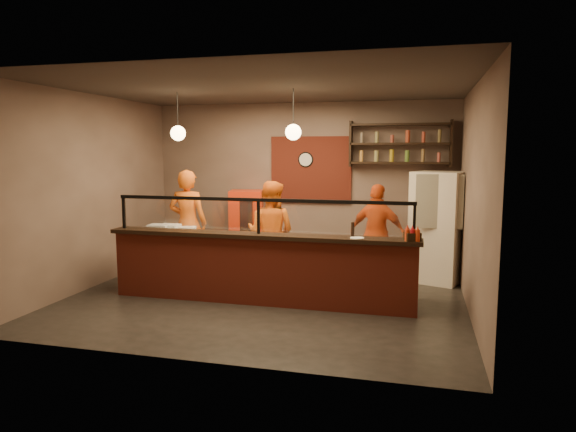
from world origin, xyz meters
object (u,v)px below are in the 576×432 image
(cook_mid, at_px, (271,233))
(fridge, at_px, (438,227))
(cook_right, at_px, (377,233))
(pepper_mill, at_px, (353,230))
(wall_clock, at_px, (306,160))
(pizza_dough, at_px, (307,241))
(cook_left, at_px, (188,223))
(red_cooler, at_px, (247,228))
(condiment_caddy, at_px, (412,237))

(cook_mid, relative_size, fridge, 0.92)
(cook_right, relative_size, pepper_mill, 7.91)
(wall_clock, bearing_deg, pizza_dough, -76.93)
(pizza_dough, bearing_deg, cook_right, 54.10)
(cook_mid, distance_m, pizza_dough, 1.05)
(cook_left, distance_m, red_cooler, 1.35)
(cook_right, xyz_separation_m, red_cooler, (-2.62, 0.68, -0.11))
(cook_right, xyz_separation_m, condiment_caddy, (0.61, -1.83, 0.26))
(cook_left, relative_size, cook_right, 1.14)
(fridge, relative_size, red_cooler, 1.28)
(cook_left, relative_size, pizza_dough, 3.63)
(cook_left, distance_m, pizza_dough, 2.57)
(cook_mid, distance_m, fridge, 2.90)
(cook_right, height_order, condiment_caddy, cook_right)
(cook_right, bearing_deg, wall_clock, -17.92)
(cook_mid, xyz_separation_m, fridge, (2.75, 0.90, 0.07))
(red_cooler, bearing_deg, wall_clock, 2.25)
(pizza_dough, bearing_deg, cook_mid, 138.49)
(red_cooler, height_order, condiment_caddy, red_cooler)
(wall_clock, xyz_separation_m, cook_left, (-1.87, -1.41, -1.13))
(cook_left, bearing_deg, pizza_dough, 156.81)
(pizza_dough, bearing_deg, cook_left, 159.47)
(cook_left, relative_size, cook_mid, 1.09)
(cook_left, height_order, pizza_dough, cook_left)
(cook_mid, bearing_deg, wall_clock, -91.92)
(condiment_caddy, bearing_deg, pizza_dough, 162.18)
(wall_clock, relative_size, pizza_dough, 0.56)
(condiment_caddy, xyz_separation_m, pepper_mill, (-0.82, 0.08, 0.05))
(wall_clock, bearing_deg, pepper_mill, -64.92)
(cook_right, height_order, pepper_mill, cook_right)
(fridge, bearing_deg, pizza_dough, -121.30)
(condiment_caddy, bearing_deg, wall_clock, 126.73)
(pizza_dough, bearing_deg, wall_clock, 103.07)
(wall_clock, bearing_deg, fridge, -15.90)
(pizza_dough, bearing_deg, pepper_mill, -29.68)
(cook_right, relative_size, condiment_caddy, 8.40)
(cook_left, relative_size, condiment_caddy, 9.54)
(cook_left, xyz_separation_m, cook_right, (3.37, 0.42, -0.12))
(cook_left, xyz_separation_m, pizza_dough, (2.41, -0.90, -0.06))
(pizza_dough, relative_size, condiment_caddy, 2.63)
(wall_clock, relative_size, red_cooler, 0.20)
(pepper_mill, bearing_deg, fridge, 58.93)
(condiment_caddy, bearing_deg, pepper_mill, 174.53)
(cook_mid, xyz_separation_m, red_cooler, (-0.88, 1.30, -0.14))
(wall_clock, xyz_separation_m, pizza_dough, (0.54, -2.31, -1.19))
(fridge, distance_m, pepper_mill, 2.37)
(pepper_mill, bearing_deg, cook_mid, 143.79)
(wall_clock, distance_m, fridge, 2.84)
(cook_left, distance_m, cook_right, 3.40)
(condiment_caddy, bearing_deg, cook_left, 160.53)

